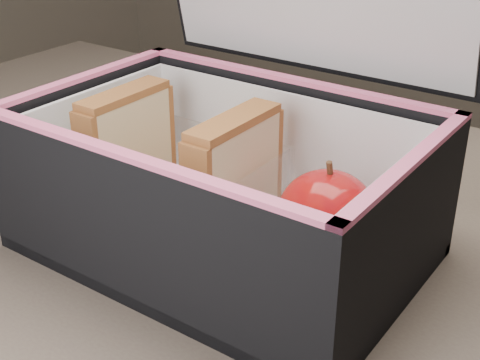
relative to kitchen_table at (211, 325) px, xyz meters
The scene contains 8 objects.
kitchen_table is the anchor object (origin of this frame).
lunch_bag 0.16m from the kitchen_table, 13.84° to the left, with size 0.32×0.26×0.32m.
plastic_tub 0.14m from the kitchen_table, behind, with size 0.16×0.12×0.07m, color white, non-canonical shape.
sandwich_left 0.18m from the kitchen_table, behind, with size 0.03×0.09×0.10m.
sandwich_right 0.16m from the kitchen_table, ahead, with size 0.03×0.09×0.11m.
carrot_sticks 0.13m from the kitchen_table, 169.29° to the left, with size 0.04×0.12×0.03m.
paper_napkin 0.15m from the kitchen_table, ahead, with size 0.07×0.07×0.01m, color white.
red_apple 0.18m from the kitchen_table, ahead, with size 0.09×0.09×0.08m.
Camera 1 is at (0.31, -0.39, 1.06)m, focal length 50.00 mm.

